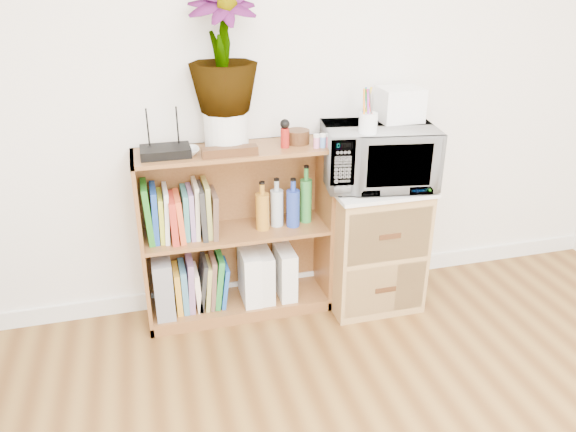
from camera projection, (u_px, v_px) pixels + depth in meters
name	position (u px, v px, depth m)	size (l,w,h in m)	color
skirting_board	(292.00, 281.00, 3.37)	(4.00, 0.02, 0.10)	white
bookshelf	(237.00, 234.00, 2.99)	(1.00, 0.30, 0.95)	brown
wicker_unit	(371.00, 245.00, 3.16)	(0.50, 0.45, 0.70)	#9E7542
microwave	(378.00, 156.00, 2.93)	(0.57, 0.39, 0.31)	silver
pen_cup	(368.00, 123.00, 2.73)	(0.09, 0.09, 0.10)	white
small_appliance	(400.00, 104.00, 2.93)	(0.22, 0.18, 0.17)	white
router	(165.00, 151.00, 2.69)	(0.24, 0.16, 0.04)	black
white_bowl	(186.00, 152.00, 2.71)	(0.13, 0.13, 0.03)	white
plant_pot	(226.00, 130.00, 2.77)	(0.22, 0.22, 0.19)	silver
potted_plant	(222.00, 50.00, 2.61)	(0.33, 0.33, 0.58)	#326729
trinket_box	(230.00, 151.00, 2.69)	(0.27, 0.07, 0.04)	#39200F
kokeshi_doll	(285.00, 138.00, 2.80)	(0.04, 0.04, 0.10)	maroon
wooden_bowl	(298.00, 137.00, 2.87)	(0.12, 0.12, 0.07)	#381E0F
paint_jars	(323.00, 142.00, 2.81)	(0.12, 0.04, 0.06)	pink
file_box	(163.00, 284.00, 3.00)	(0.10, 0.26, 0.33)	gray
magazine_holder_left	(250.00, 275.00, 3.11)	(0.09, 0.24, 0.30)	white
magazine_holder_mid	(263.00, 274.00, 3.12)	(0.09, 0.23, 0.29)	silver
magazine_holder_right	(285.00, 271.00, 3.15)	(0.09, 0.23, 0.29)	white
cookbooks	(180.00, 213.00, 2.86)	(0.37, 0.20, 0.30)	#227B21
liquor_bottles	(284.00, 202.00, 2.99)	(0.32, 0.07, 0.31)	#B57722
lower_books	(200.00, 283.00, 3.06)	(0.29, 0.19, 0.30)	gold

